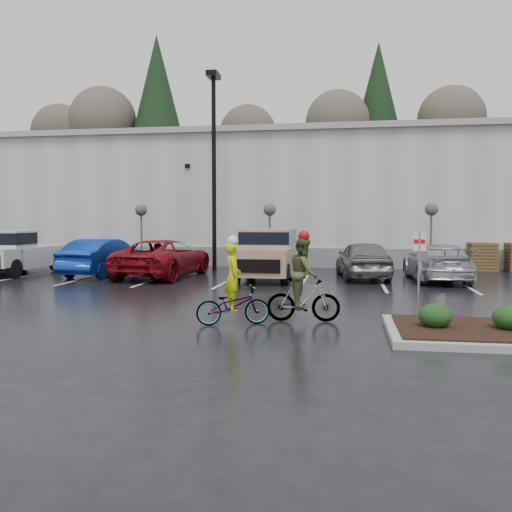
% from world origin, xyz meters
% --- Properties ---
extents(ground, '(120.00, 120.00, 0.00)m').
position_xyz_m(ground, '(0.00, 0.00, 0.00)').
color(ground, black).
rests_on(ground, ground).
extents(warehouse, '(60.50, 15.50, 7.20)m').
position_xyz_m(warehouse, '(0.00, 21.99, 3.65)').
color(warehouse, '#AEB1B2').
rests_on(warehouse, ground).
extents(wooded_ridge, '(80.00, 25.00, 6.00)m').
position_xyz_m(wooded_ridge, '(0.00, 45.00, 3.00)').
color(wooded_ridge, '#27401A').
rests_on(wooded_ridge, ground).
extents(lamppost, '(0.50, 1.00, 9.22)m').
position_xyz_m(lamppost, '(-4.00, 12.00, 5.69)').
color(lamppost, black).
rests_on(lamppost, ground).
extents(sapling_west, '(0.60, 0.60, 3.20)m').
position_xyz_m(sapling_west, '(-8.00, 13.00, 2.73)').
color(sapling_west, '#48351C').
rests_on(sapling_west, ground).
extents(sapling_mid, '(0.60, 0.60, 3.20)m').
position_xyz_m(sapling_mid, '(-1.50, 13.00, 2.73)').
color(sapling_mid, '#48351C').
rests_on(sapling_mid, ground).
extents(sapling_east, '(0.60, 0.60, 3.20)m').
position_xyz_m(sapling_east, '(6.00, 13.00, 2.73)').
color(sapling_east, '#48351C').
rests_on(sapling_east, ground).
extents(pallet_stack_a, '(1.20, 1.20, 1.35)m').
position_xyz_m(pallet_stack_a, '(8.50, 14.00, 0.68)').
color(pallet_stack_a, '#48351C').
rests_on(pallet_stack_a, ground).
extents(shrub_a, '(0.70, 0.70, 0.52)m').
position_xyz_m(shrub_a, '(4.00, -1.00, 0.41)').
color(shrub_a, '#153913').
rests_on(shrub_a, curb_island).
extents(shrub_b, '(0.70, 0.70, 0.52)m').
position_xyz_m(shrub_b, '(5.50, -1.00, 0.41)').
color(shrub_b, '#153913').
rests_on(shrub_b, curb_island).
extents(fire_lane_sign, '(0.30, 0.05, 2.20)m').
position_xyz_m(fire_lane_sign, '(3.80, 0.20, 1.41)').
color(fire_lane_sign, gray).
rests_on(fire_lane_sign, ground).
extents(pickup_white, '(2.10, 5.20, 1.96)m').
position_xyz_m(pickup_white, '(-12.35, 9.34, 0.98)').
color(pickup_white, '#BABAB6').
rests_on(pickup_white, ground).
extents(car_blue, '(2.20, 5.01, 1.60)m').
position_xyz_m(car_blue, '(-8.25, 9.23, 0.80)').
color(car_blue, navy).
rests_on(car_blue, ground).
extents(car_red, '(3.12, 5.93, 1.59)m').
position_xyz_m(car_red, '(-5.50, 9.08, 0.80)').
color(car_red, maroon).
rests_on(car_red, ground).
extents(suv_tan, '(2.20, 5.10, 2.06)m').
position_xyz_m(suv_tan, '(-1.06, 9.00, 1.03)').
color(suv_tan, tan).
rests_on(suv_tan, ground).
extents(car_grey, '(2.43, 4.84, 1.58)m').
position_xyz_m(car_grey, '(2.83, 9.89, 0.79)').
color(car_grey, slate).
rests_on(car_grey, ground).
extents(car_far_silver, '(2.32, 5.18, 1.47)m').
position_xyz_m(car_far_silver, '(5.73, 9.52, 0.74)').
color(car_far_silver, '#B1B3B9').
rests_on(car_far_silver, ground).
extents(cyclist_hivis, '(1.83, 1.16, 2.09)m').
position_xyz_m(cyclist_hivis, '(-0.49, -0.59, 0.66)').
color(cyclist_hivis, '#3F3F44').
rests_on(cyclist_hivis, ground).
extents(cyclist_olive, '(1.73, 0.84, 2.21)m').
position_xyz_m(cyclist_olive, '(1.11, 0.06, 0.81)').
color(cyclist_olive, '#3F3F44').
rests_on(cyclist_olive, ground).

